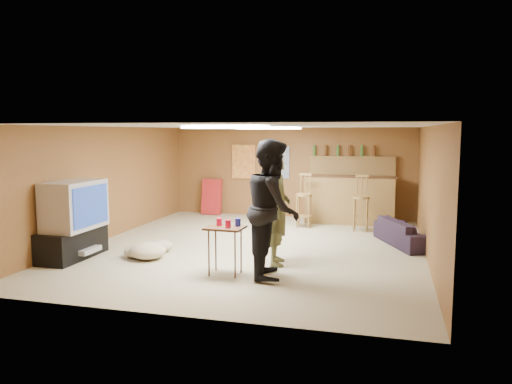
% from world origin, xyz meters
% --- Properties ---
extents(ground, '(7.00, 7.00, 0.00)m').
position_xyz_m(ground, '(0.00, 0.00, 0.00)').
color(ground, tan).
rests_on(ground, ground).
extents(ceiling, '(6.00, 7.00, 0.02)m').
position_xyz_m(ceiling, '(0.00, 0.00, 2.20)').
color(ceiling, silver).
rests_on(ceiling, ground).
extents(wall_back, '(6.00, 0.02, 2.20)m').
position_xyz_m(wall_back, '(0.00, 3.50, 1.10)').
color(wall_back, brown).
rests_on(wall_back, ground).
extents(wall_front, '(6.00, 0.02, 2.20)m').
position_xyz_m(wall_front, '(0.00, -3.50, 1.10)').
color(wall_front, brown).
rests_on(wall_front, ground).
extents(wall_left, '(0.02, 7.00, 2.20)m').
position_xyz_m(wall_left, '(-3.00, 0.00, 1.10)').
color(wall_left, brown).
rests_on(wall_left, ground).
extents(wall_right, '(0.02, 7.00, 2.20)m').
position_xyz_m(wall_right, '(3.00, 0.00, 1.10)').
color(wall_right, brown).
rests_on(wall_right, ground).
extents(tv_stand, '(0.55, 1.30, 0.50)m').
position_xyz_m(tv_stand, '(-2.72, -1.50, 0.25)').
color(tv_stand, black).
rests_on(tv_stand, ground).
extents(dvd_box, '(0.35, 0.50, 0.08)m').
position_xyz_m(dvd_box, '(-2.50, -1.50, 0.15)').
color(dvd_box, '#B2B2B7').
rests_on(dvd_box, tv_stand).
extents(tv_body, '(0.60, 1.10, 0.80)m').
position_xyz_m(tv_body, '(-2.65, -1.50, 0.90)').
color(tv_body, '#B2B2B7').
rests_on(tv_body, tv_stand).
extents(tv_screen, '(0.02, 0.95, 0.65)m').
position_xyz_m(tv_screen, '(-2.34, -1.50, 0.90)').
color(tv_screen, navy).
rests_on(tv_screen, tv_body).
extents(bar_counter, '(2.00, 0.60, 1.10)m').
position_xyz_m(bar_counter, '(1.50, 2.95, 0.55)').
color(bar_counter, brown).
rests_on(bar_counter, ground).
extents(bar_lip, '(2.10, 0.12, 0.05)m').
position_xyz_m(bar_lip, '(1.50, 2.70, 1.10)').
color(bar_lip, '#382012').
rests_on(bar_lip, bar_counter).
extents(bar_shelf, '(2.00, 0.18, 0.05)m').
position_xyz_m(bar_shelf, '(1.50, 3.40, 1.50)').
color(bar_shelf, brown).
rests_on(bar_shelf, bar_backing).
extents(bar_backing, '(2.00, 0.14, 0.60)m').
position_xyz_m(bar_backing, '(1.50, 3.42, 1.20)').
color(bar_backing, brown).
rests_on(bar_backing, bar_counter).
extents(poster_left, '(0.60, 0.03, 0.85)m').
position_xyz_m(poster_left, '(-1.20, 3.46, 1.35)').
color(poster_left, '#BF3F26').
rests_on(poster_left, wall_back).
extents(poster_right, '(0.55, 0.03, 0.80)m').
position_xyz_m(poster_right, '(-0.30, 3.46, 1.35)').
color(poster_right, '#334C99').
rests_on(poster_right, wall_back).
extents(folding_chair_stack, '(0.50, 0.26, 0.91)m').
position_xyz_m(folding_chair_stack, '(-2.00, 3.30, 0.45)').
color(folding_chair_stack, red).
rests_on(folding_chair_stack, ground).
extents(ceiling_panel_front, '(1.20, 0.60, 0.04)m').
position_xyz_m(ceiling_panel_front, '(0.00, -1.50, 2.17)').
color(ceiling_panel_front, white).
rests_on(ceiling_panel_front, ceiling).
extents(ceiling_panel_back, '(1.20, 0.60, 0.04)m').
position_xyz_m(ceiling_panel_back, '(0.00, 1.20, 2.17)').
color(ceiling_panel_back, white).
rests_on(ceiling_panel_back, ceiling).
extents(person_olive, '(0.56, 0.74, 1.81)m').
position_xyz_m(person_olive, '(0.66, -0.99, 0.90)').
color(person_olive, brown).
rests_on(person_olive, ground).
extents(person_black, '(0.93, 1.10, 2.00)m').
position_xyz_m(person_black, '(0.75, -1.65, 1.00)').
color(person_black, black).
rests_on(person_black, ground).
extents(sofa, '(1.23, 1.74, 0.47)m').
position_xyz_m(sofa, '(2.70, 0.94, 0.24)').
color(sofa, black).
rests_on(sofa, ground).
extents(tray_table, '(0.57, 0.46, 0.72)m').
position_xyz_m(tray_table, '(0.05, -1.76, 0.36)').
color(tray_table, '#382012').
rests_on(tray_table, ground).
extents(cup_red_near, '(0.11, 0.11, 0.12)m').
position_xyz_m(cup_red_near, '(-0.06, -1.70, 0.77)').
color(cup_red_near, red).
rests_on(cup_red_near, tray_table).
extents(cup_red_far, '(0.09, 0.09, 0.11)m').
position_xyz_m(cup_red_far, '(0.12, -1.82, 0.77)').
color(cup_red_far, red).
rests_on(cup_red_far, tray_table).
extents(cup_blue, '(0.11, 0.11, 0.12)m').
position_xyz_m(cup_blue, '(0.22, -1.66, 0.78)').
color(cup_blue, '#152396').
rests_on(cup_blue, tray_table).
extents(bar_stool_left, '(0.55, 0.55, 1.33)m').
position_xyz_m(bar_stool_left, '(0.56, 2.20, 0.67)').
color(bar_stool_left, brown).
rests_on(bar_stool_left, ground).
extents(bar_stool_right, '(0.46, 0.46, 1.22)m').
position_xyz_m(bar_stool_right, '(1.80, 2.10, 0.61)').
color(bar_stool_right, brown).
rests_on(bar_stool_right, ground).
extents(cushion_near_tv, '(0.74, 0.74, 0.27)m').
position_xyz_m(cushion_near_tv, '(-1.48, -1.23, 0.14)').
color(cushion_near_tv, tan).
rests_on(cushion_near_tv, ground).
extents(cushion_mid, '(0.52, 0.52, 0.21)m').
position_xyz_m(cushion_mid, '(-1.52, -0.71, 0.10)').
color(cushion_mid, tan).
rests_on(cushion_mid, ground).
extents(cushion_far, '(0.62, 0.62, 0.21)m').
position_xyz_m(cushion_far, '(-1.69, -1.17, 0.11)').
color(cushion_far, tan).
rests_on(cushion_far, ground).
extents(bottle_row, '(1.48, 0.08, 0.26)m').
position_xyz_m(bottle_row, '(1.30, 3.38, 1.65)').
color(bottle_row, '#3F7233').
rests_on(bottle_row, bar_shelf).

